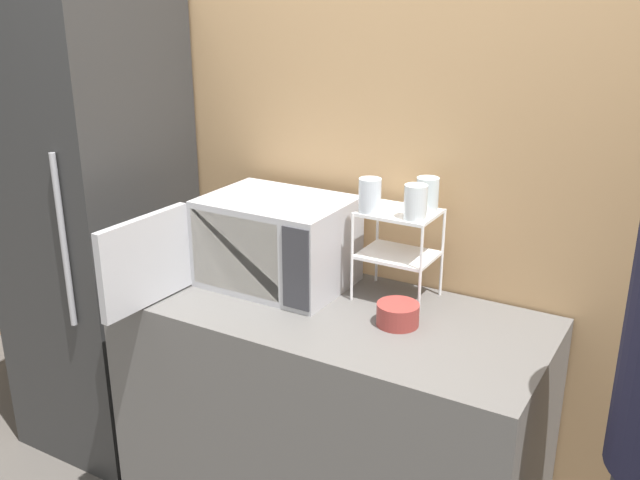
{
  "coord_description": "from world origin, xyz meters",
  "views": [
    {
      "loc": [
        1.11,
        -1.63,
        1.98
      ],
      "look_at": [
        -0.06,
        0.37,
        1.14
      ],
      "focal_mm": 40.0,
      "sensor_mm": 36.0,
      "label": 1
    }
  ],
  "objects_px": {
    "glass_front_right": "(415,202)",
    "bowl": "(398,315)",
    "microwave": "(270,243)",
    "refrigerator": "(97,233)",
    "glass_back_right": "(427,194)",
    "glass_front_left": "(370,195)",
    "dish_rack": "(398,236)"
  },
  "relations": [
    {
      "from": "glass_front_left",
      "to": "glass_back_right",
      "type": "relative_size",
      "value": 1.0
    },
    {
      "from": "bowl",
      "to": "glass_front_right",
      "type": "bearing_deg",
      "value": 95.39
    },
    {
      "from": "bowl",
      "to": "microwave",
      "type": "bearing_deg",
      "value": 172.62
    },
    {
      "from": "refrigerator",
      "to": "glass_back_right",
      "type": "bearing_deg",
      "value": 9.03
    },
    {
      "from": "microwave",
      "to": "refrigerator",
      "type": "distance_m",
      "value": 0.87
    },
    {
      "from": "dish_rack",
      "to": "bowl",
      "type": "bearing_deg",
      "value": -64.27
    },
    {
      "from": "glass_front_right",
      "to": "bowl",
      "type": "distance_m",
      "value": 0.38
    },
    {
      "from": "microwave",
      "to": "bowl",
      "type": "bearing_deg",
      "value": -7.38
    },
    {
      "from": "glass_front_right",
      "to": "bowl",
      "type": "xyz_separation_m",
      "value": [
        0.01,
        -0.14,
        -0.35
      ]
    },
    {
      "from": "dish_rack",
      "to": "refrigerator",
      "type": "relative_size",
      "value": 0.17
    },
    {
      "from": "glass_front_left",
      "to": "bowl",
      "type": "relative_size",
      "value": 0.83
    },
    {
      "from": "dish_rack",
      "to": "glass_back_right",
      "type": "height_order",
      "value": "glass_back_right"
    },
    {
      "from": "dish_rack",
      "to": "refrigerator",
      "type": "xyz_separation_m",
      "value": [
        -1.32,
        -0.17,
        -0.17
      ]
    },
    {
      "from": "dish_rack",
      "to": "glass_back_right",
      "type": "relative_size",
      "value": 2.76
    },
    {
      "from": "glass_back_right",
      "to": "glass_front_right",
      "type": "relative_size",
      "value": 1.0
    },
    {
      "from": "glass_front_left",
      "to": "glass_back_right",
      "type": "distance_m",
      "value": 0.2
    },
    {
      "from": "microwave",
      "to": "refrigerator",
      "type": "height_order",
      "value": "refrigerator"
    },
    {
      "from": "glass_back_right",
      "to": "refrigerator",
      "type": "distance_m",
      "value": 1.45
    },
    {
      "from": "bowl",
      "to": "refrigerator",
      "type": "xyz_separation_m",
      "value": [
        -1.41,
        0.02,
        0.03
      ]
    },
    {
      "from": "dish_rack",
      "to": "refrigerator",
      "type": "height_order",
      "value": "refrigerator"
    },
    {
      "from": "glass_front_left",
      "to": "dish_rack",
      "type": "bearing_deg",
      "value": 34.98
    },
    {
      "from": "microwave",
      "to": "refrigerator",
      "type": "relative_size",
      "value": 0.41
    },
    {
      "from": "dish_rack",
      "to": "glass_front_left",
      "type": "bearing_deg",
      "value": -145.02
    },
    {
      "from": "glass_back_right",
      "to": "glass_front_right",
      "type": "distance_m",
      "value": 0.11
    },
    {
      "from": "glass_front_right",
      "to": "refrigerator",
      "type": "distance_m",
      "value": 1.44
    },
    {
      "from": "microwave",
      "to": "glass_front_left",
      "type": "height_order",
      "value": "glass_front_left"
    },
    {
      "from": "glass_front_left",
      "to": "refrigerator",
      "type": "xyz_separation_m",
      "value": [
        -1.23,
        -0.11,
        -0.32
      ]
    },
    {
      "from": "dish_rack",
      "to": "glass_back_right",
      "type": "xyz_separation_m",
      "value": [
        0.08,
        0.05,
        0.15
      ]
    },
    {
      "from": "microwave",
      "to": "dish_rack",
      "type": "xyz_separation_m",
      "value": [
        0.46,
        0.13,
        0.07
      ]
    },
    {
      "from": "glass_front_left",
      "to": "refrigerator",
      "type": "height_order",
      "value": "refrigerator"
    },
    {
      "from": "glass_back_right",
      "to": "refrigerator",
      "type": "height_order",
      "value": "refrigerator"
    },
    {
      "from": "bowl",
      "to": "glass_back_right",
      "type": "bearing_deg",
      "value": 93.36
    }
  ]
}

